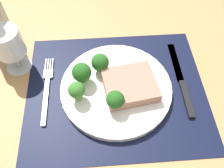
# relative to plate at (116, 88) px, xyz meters

# --- Properties ---
(ground_plane) EXTENTS (1.40, 1.10, 0.03)m
(ground_plane) POSITION_rel_plate_xyz_m (0.00, 0.00, -0.03)
(ground_plane) COLOR tan
(placemat) EXTENTS (0.43, 0.36, 0.00)m
(placemat) POSITION_rel_plate_xyz_m (0.00, 0.00, -0.01)
(placemat) COLOR black
(placemat) RESTS_ON ground_plane
(plate) EXTENTS (0.27, 0.27, 0.02)m
(plate) POSITION_rel_plate_xyz_m (0.00, 0.00, 0.00)
(plate) COLOR white
(plate) RESTS_ON placemat
(steak) EXTENTS (0.13, 0.12, 0.03)m
(steak) POSITION_rel_plate_xyz_m (0.03, -0.01, 0.02)
(steak) COLOR tan
(steak) RESTS_ON plate
(broccoli_near_fork) EXTENTS (0.04, 0.04, 0.05)m
(broccoli_near_fork) POSITION_rel_plate_xyz_m (-0.01, -0.06, 0.04)
(broccoli_near_fork) COLOR #5B8942
(broccoli_near_fork) RESTS_ON plate
(broccoli_center) EXTENTS (0.05, 0.05, 0.06)m
(broccoli_center) POSITION_rel_plate_xyz_m (-0.08, 0.02, 0.04)
(broccoli_center) COLOR #5B8942
(broccoli_center) RESTS_ON plate
(broccoli_near_steak) EXTENTS (0.04, 0.04, 0.05)m
(broccoli_near_steak) POSITION_rel_plate_xyz_m (-0.09, -0.03, 0.04)
(broccoli_near_steak) COLOR #6B994C
(broccoli_near_steak) RESTS_ON plate
(broccoli_back_left) EXTENTS (0.04, 0.04, 0.05)m
(broccoli_back_left) POSITION_rel_plate_xyz_m (-0.03, 0.05, 0.04)
(broccoli_back_left) COLOR #6B994C
(broccoli_back_left) RESTS_ON plate
(fork) EXTENTS (0.02, 0.19, 0.01)m
(fork) POSITION_rel_plate_xyz_m (-0.17, 0.01, -0.01)
(fork) COLOR silver
(fork) RESTS_ON placemat
(knife) EXTENTS (0.02, 0.23, 0.01)m
(knife) POSITION_rel_plate_xyz_m (0.16, 0.01, -0.00)
(knife) COLOR black
(knife) RESTS_ON placemat
(wine_glass) EXTENTS (0.07, 0.07, 0.12)m
(wine_glass) POSITION_rel_plate_xyz_m (-0.25, 0.09, 0.07)
(wine_glass) COLOR silver
(wine_glass) RESTS_ON ground_plane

